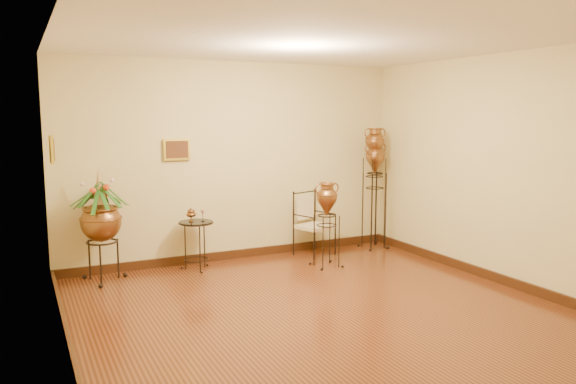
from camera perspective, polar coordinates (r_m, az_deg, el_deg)
name	(u,v)px	position (r m, az deg, el deg)	size (l,w,h in m)	color
ground	(320,311)	(6.07, 3.31, -12.03)	(5.00, 5.00, 0.00)	brown
room_shell	(321,148)	(5.72, 3.36, 4.52)	(5.02, 5.02, 2.81)	#CCBA84
amphora_tall	(374,187)	(8.74, 8.73, 0.54)	(0.39, 0.39, 1.88)	black
amphora_mid	(374,195)	(8.76, 8.78, -0.26)	(0.43, 0.43, 1.66)	black
amphora_short	(327,224)	(7.66, 3.94, -3.28)	(0.37, 0.37, 1.18)	black
planter_urn	(101,217)	(7.29, -18.49, -2.43)	(0.90, 0.90, 1.46)	black
armchair	(315,224)	(8.28, 2.71, -3.25)	(0.65, 0.63, 0.93)	black
side_table	(196,244)	(7.63, -9.29, -5.28)	(0.54, 0.54, 0.83)	black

